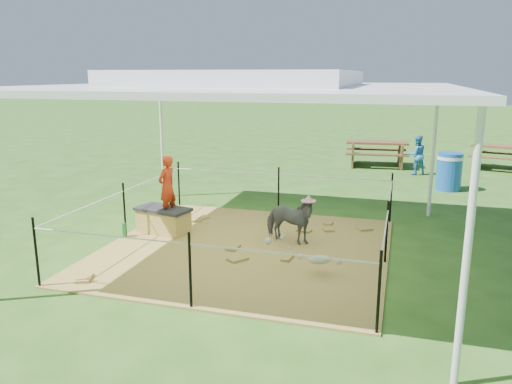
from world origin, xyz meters
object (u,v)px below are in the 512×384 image
(pony, at_px, (289,220))
(trash_barrel, at_px, (449,172))
(foal, at_px, (319,258))
(picnic_table_near, at_px, (376,154))
(straw_bale, at_px, (164,221))
(green_bottle, at_px, (124,230))
(picnic_table_far, at_px, (503,158))
(woman, at_px, (167,181))
(distant_person, at_px, (417,155))

(pony, relative_size, trash_barrel, 1.00)
(foal, xyz_separation_m, picnic_table_near, (0.27, 9.38, 0.11))
(straw_bale, relative_size, green_bottle, 3.60)
(picnic_table_far, bearing_deg, straw_bale, -115.38)
(foal, relative_size, trash_barrel, 0.95)
(woman, distance_m, picnic_table_near, 8.86)
(woman, bearing_deg, picnic_table_far, 153.56)
(trash_barrel, distance_m, distant_person, 2.03)
(straw_bale, bearing_deg, pony, 1.84)
(pony, bearing_deg, distant_person, -4.04)
(pony, xyz_separation_m, picnic_table_near, (1.00, 8.16, -0.03))
(foal, distance_m, picnic_table_far, 10.58)
(straw_bale, relative_size, picnic_table_far, 0.51)
(woman, height_order, foal, woman)
(straw_bale, distance_m, foal, 3.26)
(picnic_table_near, xyz_separation_m, distant_person, (1.18, -1.09, 0.18))
(foal, distance_m, distant_person, 8.42)
(pony, distance_m, distant_person, 7.39)
(green_bottle, bearing_deg, foal, -11.01)
(straw_bale, relative_size, foal, 1.03)
(picnic_table_far, xyz_separation_m, distant_person, (-2.55, -1.51, 0.20))
(foal, relative_size, picnic_table_near, 0.47)
(woman, height_order, distant_person, woman)
(straw_bale, xyz_separation_m, picnic_table_far, (7.05, 8.64, 0.14))
(picnic_table_near, bearing_deg, woman, -116.24)
(picnic_table_near, bearing_deg, distant_person, -47.59)
(trash_barrel, bearing_deg, picnic_table_far, 62.00)
(pony, bearing_deg, trash_barrel, -16.36)
(green_bottle, distance_m, foal, 3.67)
(trash_barrel, relative_size, picnic_table_far, 0.52)
(green_bottle, height_order, picnic_table_far, picnic_table_far)
(straw_bale, bearing_deg, green_bottle, -140.71)
(green_bottle, bearing_deg, straw_bale, 39.29)
(green_bottle, height_order, foal, foal)
(picnic_table_near, distance_m, picnic_table_far, 3.76)
(trash_barrel, bearing_deg, green_bottle, -135.47)
(distant_person, bearing_deg, picnic_table_near, -67.25)
(trash_barrel, xyz_separation_m, picnic_table_near, (-1.93, 2.97, -0.08))
(woman, bearing_deg, distant_person, 160.69)
(distant_person, bearing_deg, green_bottle, 31.79)
(foal, bearing_deg, picnic_table_far, 47.57)
(foal, relative_size, picnic_table_far, 0.50)
(picnic_table_near, bearing_deg, green_bottle, -118.91)
(pony, height_order, picnic_table_far, pony)
(picnic_table_near, bearing_deg, foal, -96.55)
(pony, distance_m, trash_barrel, 5.96)
(foal, distance_m, picnic_table_near, 9.39)
(straw_bale, height_order, trash_barrel, trash_barrel)
(foal, bearing_deg, straw_bale, 139.14)
(straw_bale, bearing_deg, trash_barrel, 45.03)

